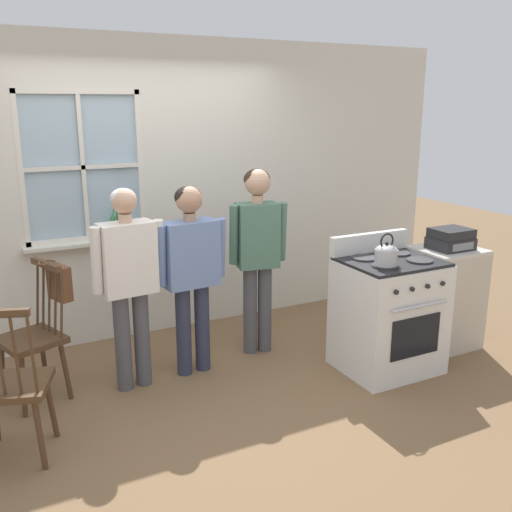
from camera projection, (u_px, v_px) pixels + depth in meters
The scene contains 13 objects.
ground_plane at pixel (209, 392), 4.32m from camera, with size 16.00×16.00×0.00m, color brown.
wall_back at pixel (150, 192), 5.19m from camera, with size 6.40×0.16×2.70m.
chair_by_window at pixel (34, 339), 4.12m from camera, with size 0.52×0.53×1.02m.
chair_near_wall at pixel (12, 388), 3.41m from camera, with size 0.53×0.52×1.02m.
person_elderly_left at pixel (128, 272), 4.18m from camera, with size 0.56×0.25×1.54m.
person_teen_center at pixel (191, 262), 4.43m from camera, with size 0.59×0.24×1.52m.
person_adult_right at pixel (257, 243), 4.80m from camera, with size 0.51×0.27×1.60m.
stove at pixel (388, 314), 4.61m from camera, with size 0.75×0.68×1.08m.
kettle at pixel (386, 254), 4.28m from camera, with size 0.21×0.17×0.25m.
potted_plant at pixel (116, 227), 5.03m from camera, with size 0.15×0.15×0.35m.
handbag at pixel (59, 282), 4.19m from camera, with size 0.23×0.24×0.31m.
side_counter at pixel (444, 297), 5.07m from camera, with size 0.55×0.50×0.90m.
stereo at pixel (451, 239), 4.91m from camera, with size 0.34×0.29×0.18m.
Camera 1 is at (-1.46, -3.64, 2.11)m, focal length 40.00 mm.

